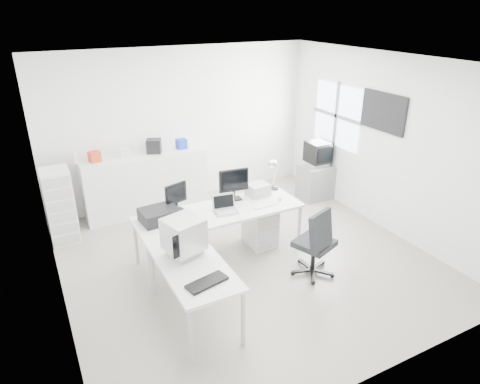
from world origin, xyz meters
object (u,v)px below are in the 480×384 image
main_desk (220,234)px  office_chair (315,240)px  side_desk (194,292)px  crt_tv (318,154)px  tv_cabinet (316,181)px  lcd_monitor_small (176,198)px  laser_printer (258,190)px  laptop (226,206)px  inkjet_printer (159,215)px  sideboard (146,183)px  crt_monitor (184,239)px  lcd_monitor_large (234,185)px  drawer_pedestal (260,226)px  filing_cabinet (60,206)px

main_desk → office_chair: 1.38m
side_desk → crt_tv: size_ratio=2.80×
tv_cabinet → crt_tv: (0.00, 0.00, 0.55)m
main_desk → lcd_monitor_small: 0.84m
main_desk → tv_cabinet: (2.52, 1.07, -0.05)m
crt_tv → laser_printer: bearing=-154.4°
laptop → inkjet_printer: bearing=175.0°
lcd_monitor_small → sideboard: (0.04, 1.74, -0.43)m
crt_monitor → crt_tv: (3.37, 1.92, -0.07)m
crt_monitor → crt_tv: 3.88m
crt_monitor → lcd_monitor_small: bearing=58.7°
laptop → crt_tv: (2.47, 1.17, 0.02)m
inkjet_printer → lcd_monitor_large: (1.20, 0.15, 0.15)m
drawer_pedestal → laptop: size_ratio=1.85×
side_desk → crt_monitor: (0.00, 0.25, 0.58)m
laser_printer → crt_tv: crt_tv is taller
lcd_monitor_small → drawer_pedestal: bearing=-26.1°
side_desk → laptop: bearing=48.0°
crt_monitor → sideboard: 2.89m
lcd_monitor_small → laptop: bearing=-47.2°
inkjet_printer → tv_cabinet: size_ratio=0.76×
filing_cabinet → laptop: bearing=-39.7°
office_chair → filing_cabinet: bearing=117.9°
main_desk → drawer_pedestal: 0.71m
side_desk → inkjet_printer: 1.29m
tv_cabinet → crt_tv: crt_tv is taller
office_chair → tv_cabinet: bearing=31.8°
side_desk → lcd_monitor_large: 1.91m
side_desk → office_chair: (1.80, 0.11, 0.15)m
lcd_monitor_large → crt_tv: bearing=27.6°
lcd_monitor_small → crt_monitor: bearing=-122.2°
inkjet_printer → lcd_monitor_small: (0.30, 0.15, 0.13)m
laptop → crt_tv: bearing=32.8°
office_chair → main_desk: bearing=113.0°
main_desk → crt_tv: 2.78m
office_chair → crt_monitor: bearing=154.8°
crt_tv → side_desk: bearing=-147.2°
laser_printer → inkjet_printer: bearing=179.4°
lcd_monitor_small → lcd_monitor_large: lcd_monitor_large is taller
side_desk → crt_tv: 4.04m
main_desk → drawer_pedestal: main_desk is taller
side_desk → office_chair: 1.81m
main_desk → lcd_monitor_large: size_ratio=5.12×
side_desk → tv_cabinet: size_ratio=2.14×
side_desk → inkjet_printer: size_ratio=2.81×
side_desk → tv_cabinet: 4.01m
tv_cabinet → office_chair: bearing=-127.4°
lcd_monitor_large → sideboard: (-0.86, 1.74, -0.45)m
tv_cabinet → laptop: bearing=-154.7°
crt_monitor → office_chair: crt_monitor is taller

